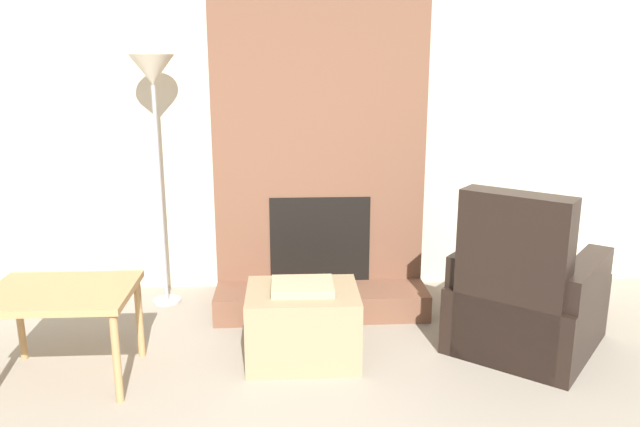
% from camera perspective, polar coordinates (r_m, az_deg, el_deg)
% --- Properties ---
extents(wall_back, '(6.91, 0.06, 2.60)m').
position_cam_1_polar(wall_back, '(4.96, -0.29, 7.82)').
color(wall_back, beige).
rests_on(wall_back, ground_plane).
extents(fireplace, '(1.55, 0.83, 2.60)m').
position_cam_1_polar(fireplace, '(4.70, -0.12, 6.46)').
color(fireplace, brown).
rests_on(fireplace, ground_plane).
extents(ottoman, '(0.69, 0.55, 0.50)m').
position_cam_1_polar(ottoman, '(3.95, -1.60, -9.98)').
color(ottoman, '#998460').
rests_on(ottoman, ground_plane).
extents(armchair, '(1.21, 1.22, 1.09)m').
position_cam_1_polar(armchair, '(4.24, 18.16, -7.75)').
color(armchair, black).
rests_on(armchair, ground_plane).
extents(side_table, '(0.81, 0.62, 0.56)m').
position_cam_1_polar(side_table, '(3.89, -22.60, -7.34)').
color(side_table, tan).
rests_on(side_table, ground_plane).
extents(floor_lamp_left, '(0.32, 0.32, 1.86)m').
position_cam_1_polar(floor_lamp_left, '(4.68, -15.01, 11.19)').
color(floor_lamp_left, '#ADADB2').
rests_on(floor_lamp_left, ground_plane).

